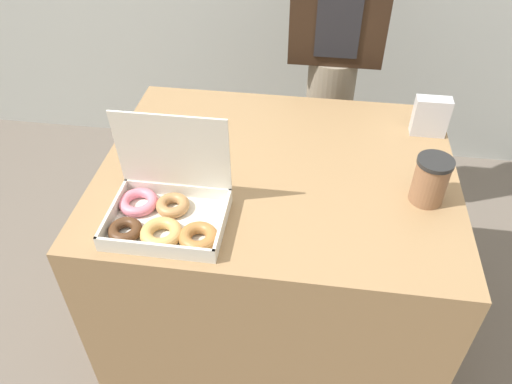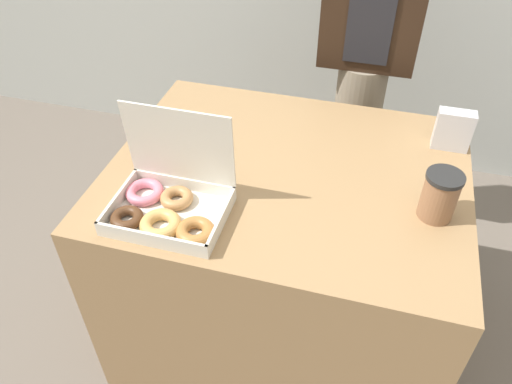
# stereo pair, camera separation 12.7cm
# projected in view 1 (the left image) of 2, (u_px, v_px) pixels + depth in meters

# --- Properties ---
(ground_plane) EXTENTS (14.00, 14.00, 0.00)m
(ground_plane) POSITION_uv_depth(u_px,v_px,m) (272.00, 318.00, 2.02)
(ground_plane) COLOR #665B51
(table) EXTENTS (1.08, 0.86, 0.77)m
(table) POSITION_uv_depth(u_px,v_px,m) (275.00, 253.00, 1.77)
(table) COLOR #99754C
(table) RESTS_ON ground_plane
(donut_box) EXTENTS (0.32, 0.25, 0.28)m
(donut_box) POSITION_uv_depth(u_px,v_px,m) (165.00, 211.00, 1.31)
(donut_box) COLOR silver
(donut_box) RESTS_ON table
(coffee_cup) EXTENTS (0.10, 0.10, 0.14)m
(coffee_cup) POSITION_uv_depth(u_px,v_px,m) (431.00, 180.00, 1.36)
(coffee_cup) COLOR #8C6042
(coffee_cup) RESTS_ON table
(napkin_holder) EXTENTS (0.11, 0.05, 0.13)m
(napkin_holder) POSITION_uv_depth(u_px,v_px,m) (431.00, 117.00, 1.61)
(napkin_holder) COLOR silver
(napkin_holder) RESTS_ON table
(person_customer) EXTENTS (0.36, 0.22, 1.58)m
(person_customer) POSITION_uv_depth(u_px,v_px,m) (336.00, 37.00, 1.93)
(person_customer) COLOR gray
(person_customer) RESTS_ON ground_plane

